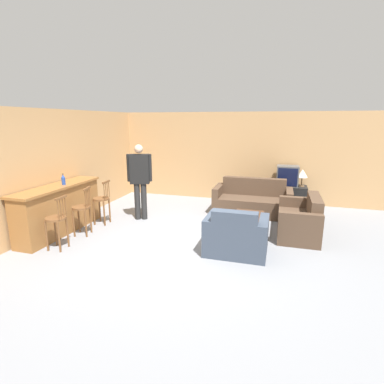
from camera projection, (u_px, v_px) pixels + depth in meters
The scene contains 17 objects.
ground_plane at pixel (187, 244), 5.83m from camera, with size 24.00×24.00×0.00m, color gray.
wall_back at pixel (224, 157), 8.97m from camera, with size 9.40×0.08×2.60m.
wall_left at pixel (86, 163), 7.65m from camera, with size 0.08×8.68×2.60m.
bar_counter at pixel (60, 209), 6.35m from camera, with size 0.55×2.20×1.04m.
bar_chair_near at pixel (57, 222), 5.52m from camera, with size 0.39×0.39×1.02m.
bar_chair_mid at pixel (82, 211), 6.22m from camera, with size 0.44×0.44×1.02m.
bar_chair_far at pixel (102, 202), 6.90m from camera, with size 0.39×0.39×1.02m.
couch_far at pixel (252, 202), 7.70m from camera, with size 1.94×0.87×0.89m.
armchair_near at pixel (236, 237), 5.38m from camera, with size 1.10×0.83×0.87m.
loveseat_right at pixel (300, 221), 6.24m from camera, with size 0.80×1.42×0.86m.
coffee_table at pixel (248, 218), 6.40m from camera, with size 0.61×0.92×0.37m.
tv_unit at pixel (286, 196), 8.34m from camera, with size 1.08×0.53×0.60m.
tv at pixel (287, 176), 8.21m from camera, with size 0.58×0.45×0.56m.
bottle at pixel (63, 180), 6.28m from camera, with size 0.08×0.08×0.24m.
book_on_table at pixel (247, 212), 6.59m from camera, with size 0.18×0.17×0.03m.
table_lamp at pixel (302, 174), 8.09m from camera, with size 0.28×0.28×0.47m.
person_by_window at pixel (140, 178), 7.12m from camera, with size 0.56×0.32×1.81m.
Camera 1 is at (1.63, -5.19, 2.36)m, focal length 28.00 mm.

